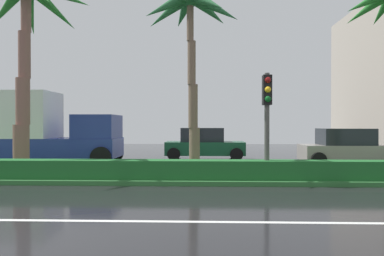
# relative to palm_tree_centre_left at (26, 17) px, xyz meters

# --- Properties ---
(ground_plane) EXTENTS (90.00, 42.00, 0.10)m
(ground_plane) POSITION_rel_palm_tree_centre_left_xyz_m (3.40, 0.66, -6.02)
(ground_plane) COLOR black
(near_lane_divider_stripe) EXTENTS (81.00, 0.14, 0.01)m
(near_lane_divider_stripe) POSITION_rel_palm_tree_centre_left_xyz_m (3.40, -6.34, -5.96)
(near_lane_divider_stripe) COLOR white
(near_lane_divider_stripe) RESTS_ON ground_plane
(median_strip) EXTENTS (85.50, 4.00, 0.15)m
(median_strip) POSITION_rel_palm_tree_centre_left_xyz_m (3.40, -0.34, -5.89)
(median_strip) COLOR #2D6B33
(median_strip) RESTS_ON ground_plane
(median_hedge) EXTENTS (76.50, 0.70, 0.60)m
(median_hedge) POSITION_rel_palm_tree_centre_left_xyz_m (3.40, -1.74, -5.52)
(median_hedge) COLOR #1E6028
(median_hedge) RESTS_ON median_strip
(palm_tree_centre_left) EXTENTS (4.84, 4.69, 7.56)m
(palm_tree_centre_left) POSITION_rel_palm_tree_centre_left_xyz_m (0.00, 0.00, 0.00)
(palm_tree_centre_left) COLOR #7E574C
(palm_tree_centre_left) RESTS_ON median_strip
(palm_tree_centre) EXTENTS (3.77, 3.98, 7.09)m
(palm_tree_centre) POSITION_rel_palm_tree_centre_left_xyz_m (6.22, 0.16, 0.00)
(palm_tree_centre) COLOR brown
(palm_tree_centre) RESTS_ON median_strip
(traffic_signal_median_right) EXTENTS (0.28, 0.43, 3.42)m
(traffic_signal_median_right) POSITION_rel_palm_tree_centre_left_xyz_m (8.76, -1.72, -3.46)
(traffic_signal_median_right) COLOR #4C4C47
(traffic_signal_median_right) RESTS_ON median_strip
(box_truck_lead) EXTENTS (6.40, 2.64, 3.46)m
(box_truck_lead) POSITION_rel_palm_tree_centre_left_xyz_m (-0.61, 3.55, -4.42)
(box_truck_lead) COLOR navy
(box_truck_lead) RESTS_ON ground_plane
(car_in_traffic_leading) EXTENTS (4.30, 2.02, 1.72)m
(car_in_traffic_leading) POSITION_rel_palm_tree_centre_left_xyz_m (6.74, 6.39, -5.14)
(car_in_traffic_leading) COLOR #195133
(car_in_traffic_leading) RESTS_ON ground_plane
(car_in_traffic_second) EXTENTS (4.30, 2.02, 1.72)m
(car_in_traffic_second) POSITION_rel_palm_tree_centre_left_xyz_m (13.41, 3.56, -5.14)
(car_in_traffic_second) COLOR gray
(car_in_traffic_second) RESTS_ON ground_plane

